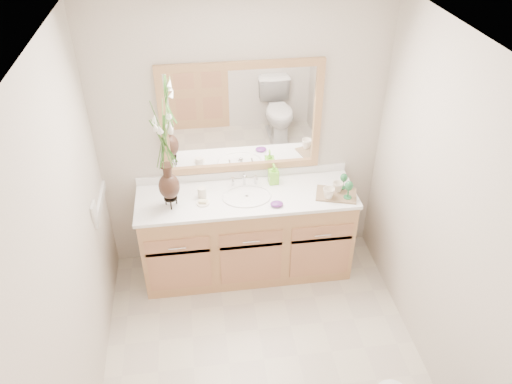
{
  "coord_description": "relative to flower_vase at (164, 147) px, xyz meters",
  "views": [
    {
      "loc": [
        -0.38,
        -2.35,
        3.25
      ],
      "look_at": [
        0.03,
        0.65,
        1.12
      ],
      "focal_mm": 35.0,
      "sensor_mm": 36.0,
      "label": 1
    }
  ],
  "objects": [
    {
      "name": "mug_left",
      "position": [
        1.28,
        -0.08,
        -0.48
      ],
      "size": [
        0.11,
        0.11,
        0.1
      ],
      "primitive_type": "imported",
      "rotation": [
        0.0,
        0.0,
        0.16
      ],
      "color": "#F0E4D0",
      "rests_on": "tray"
    },
    {
      "name": "soap_dish",
      "position": [
        0.25,
        -0.01,
        -0.54
      ],
      "size": [
        0.1,
        0.1,
        0.03
      ],
      "color": "#F0E4D0",
      "rests_on": "counter"
    },
    {
      "name": "vanity",
      "position": [
        0.62,
        0.06,
        -0.98
      ],
      "size": [
        1.8,
        0.55,
        0.8
      ],
      "color": "tan",
      "rests_on": "floor"
    },
    {
      "name": "tumbler",
      "position": [
        0.25,
        0.09,
        -0.5
      ],
      "size": [
        0.07,
        0.07,
        0.09
      ],
      "primitive_type": "cylinder",
      "color": "#F0E4D0",
      "rests_on": "counter"
    },
    {
      "name": "flower_vase",
      "position": [
        0.0,
        0.0,
        0.0
      ],
      "size": [
        0.2,
        0.2,
        0.81
      ],
      "rotation": [
        0.0,
        0.0,
        -0.05
      ],
      "color": "black",
      "rests_on": "counter"
    },
    {
      "name": "wall_back",
      "position": [
        0.62,
        0.35,
        -0.18
      ],
      "size": [
        2.4,
        0.02,
        2.4
      ],
      "primitive_type": "cube",
      "color": "beige",
      "rests_on": "floor"
    },
    {
      "name": "switch_plate",
      "position": [
        -0.56,
        -0.19,
        -0.4
      ],
      "size": [
        0.02,
        0.12,
        0.12
      ],
      "primitive_type": "cube",
      "color": "white",
      "rests_on": "wall_left"
    },
    {
      "name": "floor",
      "position": [
        0.62,
        -0.95,
        -1.38
      ],
      "size": [
        2.6,
        2.6,
        0.0
      ],
      "primitive_type": "plane",
      "color": "beige",
      "rests_on": "ground"
    },
    {
      "name": "mug_right",
      "position": [
        1.38,
        -0.0,
        -0.49
      ],
      "size": [
        0.09,
        0.09,
        0.09
      ],
      "primitive_type": "imported",
      "rotation": [
        0.0,
        0.0,
        0.04
      ],
      "color": "#F0E4D0",
      "rests_on": "tray"
    },
    {
      "name": "ceiling",
      "position": [
        0.62,
        -0.95,
        1.02
      ],
      "size": [
        2.4,
        2.6,
        0.02
      ],
      "primitive_type": "cube",
      "color": "white",
      "rests_on": "wall_back"
    },
    {
      "name": "tray",
      "position": [
        1.36,
        -0.04,
        -0.54
      ],
      "size": [
        0.38,
        0.31,
        0.02
      ],
      "primitive_type": "cube",
      "rotation": [
        0.0,
        0.0,
        -0.3
      ],
      "color": "brown",
      "rests_on": "counter"
    },
    {
      "name": "goblet_back",
      "position": [
        1.44,
        0.04,
        -0.44
      ],
      "size": [
        0.06,
        0.06,
        0.14
      ],
      "color": "#236937",
      "rests_on": "tray"
    },
    {
      "name": "wall_left",
      "position": [
        -0.58,
        -0.95,
        -0.18
      ],
      "size": [
        0.02,
        2.6,
        2.4
      ],
      "primitive_type": "cube",
      "color": "beige",
      "rests_on": "floor"
    },
    {
      "name": "wall_right",
      "position": [
        1.82,
        -0.95,
        -0.18
      ],
      "size": [
        0.02,
        2.6,
        2.4
      ],
      "primitive_type": "cube",
      "color": "beige",
      "rests_on": "floor"
    },
    {
      "name": "mirror",
      "position": [
        0.62,
        0.33,
        0.03
      ],
      "size": [
        1.32,
        0.04,
        0.97
      ],
      "color": "white",
      "rests_on": "wall_back"
    },
    {
      "name": "purple_dish",
      "position": [
        0.85,
        -0.12,
        -0.53
      ],
      "size": [
        0.13,
        0.11,
        0.04
      ],
      "primitive_type": "ellipsoid",
      "rotation": [
        0.0,
        0.0,
        -0.3
      ],
      "color": "#5F2878",
      "rests_on": "counter"
    },
    {
      "name": "sink",
      "position": [
        0.62,
        0.05,
        -0.6
      ],
      "size": [
        0.38,
        0.34,
        0.23
      ],
      "color": "white",
      "rests_on": "counter"
    },
    {
      "name": "goblet_front",
      "position": [
        1.44,
        -0.1,
        -0.43
      ],
      "size": [
        0.07,
        0.07,
        0.16
      ],
      "color": "#236937",
      "rests_on": "tray"
    },
    {
      "name": "counter",
      "position": [
        0.62,
        0.06,
        -0.56
      ],
      "size": [
        1.84,
        0.57,
        0.03
      ],
      "primitive_type": "cube",
      "color": "white",
      "rests_on": "vanity"
    },
    {
      "name": "soap_bottle",
      "position": [
        0.87,
        0.22,
        -0.47
      ],
      "size": [
        0.08,
        0.08,
        0.17
      ],
      "primitive_type": "imported",
      "rotation": [
        0.0,
        0.0,
        0.06
      ],
      "color": "#7CDF34",
      "rests_on": "counter"
    }
  ]
}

